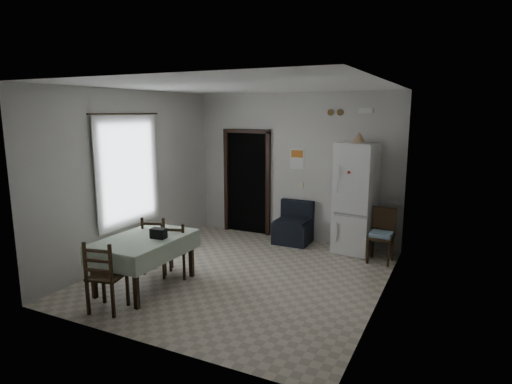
{
  "coord_description": "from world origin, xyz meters",
  "views": [
    {
      "loc": [
        2.99,
        -5.63,
        2.54
      ],
      "look_at": [
        0.0,
        0.5,
        1.25
      ],
      "focal_mm": 30.0,
      "sensor_mm": 36.0,
      "label": 1
    }
  ],
  "objects_px": {
    "navy_seat": "(293,223)",
    "dining_chair_far_left": "(158,243)",
    "dining_chair_far_right": "(177,249)",
    "dining_chair_near_head": "(107,275)",
    "corner_chair": "(381,236)",
    "fridge": "(356,198)",
    "dining_table": "(145,262)"
  },
  "relations": [
    {
      "from": "corner_chair",
      "to": "dining_chair_far_left",
      "type": "xyz_separation_m",
      "value": [
        -3.14,
        -2.0,
        -0.0
      ]
    },
    {
      "from": "fridge",
      "to": "dining_chair_near_head",
      "type": "xyz_separation_m",
      "value": [
        -2.29,
        -3.75,
        -0.52
      ]
    },
    {
      "from": "corner_chair",
      "to": "dining_chair_far_right",
      "type": "bearing_deg",
      "value": -141.4
    },
    {
      "from": "fridge",
      "to": "dining_chair_near_head",
      "type": "distance_m",
      "value": 4.42
    },
    {
      "from": "dining_chair_far_left",
      "to": "dining_chair_far_right",
      "type": "xyz_separation_m",
      "value": [
        0.39,
        -0.03,
        -0.02
      ]
    },
    {
      "from": "navy_seat",
      "to": "dining_chair_far_left",
      "type": "xyz_separation_m",
      "value": [
        -1.4,
        -2.36,
        0.06
      ]
    },
    {
      "from": "dining_table",
      "to": "dining_chair_far_left",
      "type": "relative_size",
      "value": 1.56
    },
    {
      "from": "navy_seat",
      "to": "dining_table",
      "type": "xyz_separation_m",
      "value": [
        -1.16,
        -2.94,
        -0.03
      ]
    },
    {
      "from": "fridge",
      "to": "dining_table",
      "type": "relative_size",
      "value": 1.39
    },
    {
      "from": "dining_table",
      "to": "dining_chair_near_head",
      "type": "height_order",
      "value": "dining_chair_near_head"
    },
    {
      "from": "corner_chair",
      "to": "dining_chair_far_right",
      "type": "xyz_separation_m",
      "value": [
        -2.75,
        -2.03,
        -0.02
      ]
    },
    {
      "from": "dining_chair_far_left",
      "to": "dining_chair_far_right",
      "type": "relative_size",
      "value": 1.05
    },
    {
      "from": "dining_chair_near_head",
      "to": "corner_chair",
      "type": "bearing_deg",
      "value": -142.87
    },
    {
      "from": "dining_table",
      "to": "dining_chair_near_head",
      "type": "relative_size",
      "value": 1.5
    },
    {
      "from": "navy_seat",
      "to": "dining_table",
      "type": "bearing_deg",
      "value": -112.09
    },
    {
      "from": "dining_chair_far_left",
      "to": "dining_chair_near_head",
      "type": "distance_m",
      "value": 1.42
    },
    {
      "from": "fridge",
      "to": "dining_chair_far_right",
      "type": "height_order",
      "value": "fridge"
    },
    {
      "from": "dining_chair_far_right",
      "to": "dining_chair_near_head",
      "type": "height_order",
      "value": "dining_chair_near_head"
    },
    {
      "from": "fridge",
      "to": "dining_chair_far_right",
      "type": "xyz_separation_m",
      "value": [
        -2.2,
        -2.39,
        -0.56
      ]
    },
    {
      "from": "corner_chair",
      "to": "dining_chair_near_head",
      "type": "xyz_separation_m",
      "value": [
        -2.83,
        -3.39,
        0.02
      ]
    },
    {
      "from": "dining_table",
      "to": "dining_chair_far_right",
      "type": "xyz_separation_m",
      "value": [
        0.16,
        0.55,
        0.06
      ]
    },
    {
      "from": "dining_chair_far_left",
      "to": "dining_chair_near_head",
      "type": "relative_size",
      "value": 0.97
    },
    {
      "from": "fridge",
      "to": "dining_chair_far_left",
      "type": "height_order",
      "value": "fridge"
    },
    {
      "from": "dining_table",
      "to": "dining_chair_far_right",
      "type": "relative_size",
      "value": 1.64
    },
    {
      "from": "fridge",
      "to": "dining_chair_far_left",
      "type": "relative_size",
      "value": 2.16
    },
    {
      "from": "dining_chair_far_right",
      "to": "dining_chair_near_head",
      "type": "xyz_separation_m",
      "value": [
        -0.09,
        -1.36,
        0.04
      ]
    },
    {
      "from": "dining_table",
      "to": "dining_chair_far_left",
      "type": "xyz_separation_m",
      "value": [
        -0.23,
        0.58,
        0.09
      ]
    },
    {
      "from": "dining_chair_far_left",
      "to": "corner_chair",
      "type": "bearing_deg",
      "value": -166.31
    },
    {
      "from": "fridge",
      "to": "dining_chair_far_left",
      "type": "bearing_deg",
      "value": -130.42
    },
    {
      "from": "fridge",
      "to": "corner_chair",
      "type": "relative_size",
      "value": 2.16
    },
    {
      "from": "dining_table",
      "to": "dining_chair_far_right",
      "type": "distance_m",
      "value": 0.57
    },
    {
      "from": "corner_chair",
      "to": "dining_chair_near_head",
      "type": "height_order",
      "value": "dining_chair_near_head"
    }
  ]
}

